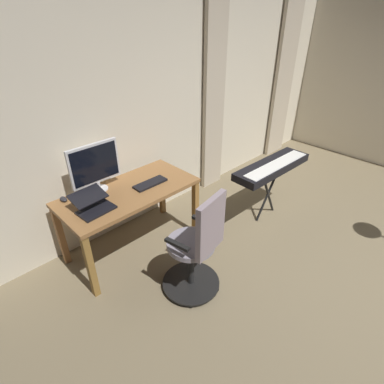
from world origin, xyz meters
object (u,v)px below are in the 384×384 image
(computer_mouse, at_px, (63,199))
(office_chair, at_px, (197,250))
(desk, at_px, (129,198))
(computer_monitor, at_px, (95,165))
(laptop, at_px, (93,205))
(computer_keyboard, at_px, (150,183))
(piano_keyboard, at_px, (272,168))

(computer_mouse, bearing_deg, office_chair, 117.30)
(desk, xyz_separation_m, computer_monitor, (0.20, -0.23, 0.37))
(desk, xyz_separation_m, computer_mouse, (0.56, -0.28, 0.12))
(office_chair, relative_size, computer_mouse, 10.88)
(computer_monitor, xyz_separation_m, laptop, (0.22, 0.29, -0.23))
(laptop, bearing_deg, computer_mouse, -72.96)
(computer_keyboard, bearing_deg, laptop, 0.50)
(computer_keyboard, distance_m, piano_keyboard, 1.49)
(laptop, xyz_separation_m, computer_mouse, (0.13, -0.34, -0.03))
(office_chair, xyz_separation_m, laptop, (0.49, -0.87, 0.30))
(piano_keyboard, bearing_deg, computer_mouse, -22.78)
(office_chair, height_order, laptop, office_chair)
(office_chair, xyz_separation_m, computer_monitor, (0.27, -1.16, 0.52))
(computer_keyboard, height_order, laptop, laptop)
(desk, relative_size, piano_keyboard, 1.25)
(desk, relative_size, computer_keyboard, 3.83)
(computer_monitor, xyz_separation_m, piano_keyboard, (-1.78, 0.93, -0.32))
(office_chair, bearing_deg, computer_mouse, 106.90)
(office_chair, distance_m, laptop, 1.04)
(computer_monitor, relative_size, piano_keyboard, 0.46)
(laptop, distance_m, computer_mouse, 0.37)
(laptop, bearing_deg, computer_monitor, -131.41)
(desk, distance_m, laptop, 0.45)
(office_chair, bearing_deg, desk, 83.56)
(computer_monitor, relative_size, laptop, 1.53)
(computer_monitor, bearing_deg, computer_mouse, -7.72)
(computer_mouse, bearing_deg, laptop, 111.49)
(office_chair, relative_size, computer_keyboard, 2.94)
(laptop, bearing_deg, piano_keyboard, 157.93)
(desk, distance_m, computer_keyboard, 0.27)
(office_chair, bearing_deg, laptop, 109.05)
(desk, relative_size, computer_monitor, 2.70)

